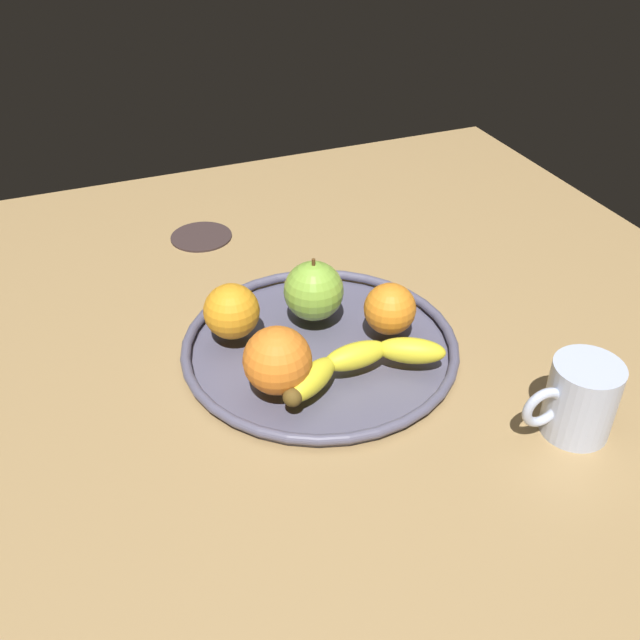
{
  "coord_description": "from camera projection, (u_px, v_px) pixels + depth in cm",
  "views": [
    {
      "loc": [
        25.32,
        63.01,
        53.39
      ],
      "look_at": [
        0.0,
        0.0,
        4.8
      ],
      "focal_mm": 39.98,
      "sensor_mm": 36.0,
      "label": 1
    }
  ],
  "objects": [
    {
      "name": "ground_plane",
      "position": [
        320.0,
        365.0,
        0.87
      ],
      "size": [
        116.91,
        116.91,
        4.0
      ],
      "primitive_type": "cube",
      "color": "#9F7E4F"
    },
    {
      "name": "ambient_coaster",
      "position": [
        201.0,
        236.0,
        1.09
      ],
      "size": [
        9.37,
        9.37,
        0.6
      ],
      "primitive_type": "cylinder",
      "color": "#342726",
      "rests_on": "ground_plane"
    },
    {
      "name": "orange_back_right",
      "position": [
        277.0,
        360.0,
        0.76
      ],
      "size": [
        7.52,
        7.52,
        7.52
      ],
      "primitive_type": "sphere",
      "color": "orange",
      "rests_on": "fruit_bowl"
    },
    {
      "name": "orange_front_left",
      "position": [
        390.0,
        309.0,
        0.85
      ],
      "size": [
        6.31,
        6.31,
        6.31
      ],
      "primitive_type": "sphere",
      "color": "orange",
      "rests_on": "fruit_bowl"
    },
    {
      "name": "ambient_mug",
      "position": [
        579.0,
        399.0,
        0.73
      ],
      "size": [
        10.81,
        7.21,
        8.6
      ],
      "color": "silver",
      "rests_on": "ground_plane"
    },
    {
      "name": "banana",
      "position": [
        358.0,
        363.0,
        0.79
      ],
      "size": [
        20.93,
        7.16,
        3.04
      ],
      "rotation": [
        0.0,
        0.0,
        0.04
      ],
      "color": "yellow",
      "rests_on": "fruit_bowl"
    },
    {
      "name": "apple",
      "position": [
        314.0,
        291.0,
        0.87
      ],
      "size": [
        7.44,
        7.44,
        8.24
      ],
      "color": "#85B63D",
      "rests_on": "fruit_bowl"
    },
    {
      "name": "fruit_bowl",
      "position": [
        320.0,
        346.0,
        0.86
      ],
      "size": [
        33.32,
        33.32,
        1.8
      ],
      "color": "#535166",
      "rests_on": "ground_plane"
    },
    {
      "name": "orange_center",
      "position": [
        232.0,
        311.0,
        0.84
      ],
      "size": [
        6.73,
        6.73,
        6.73
      ],
      "primitive_type": "sphere",
      "color": "orange",
      "rests_on": "fruit_bowl"
    }
  ]
}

